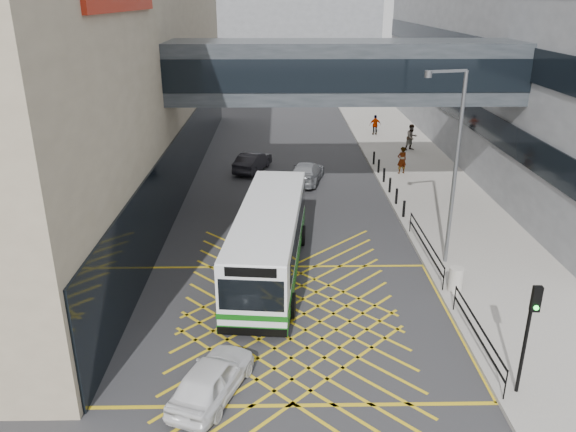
{
  "coord_description": "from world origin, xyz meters",
  "views": [
    {
      "loc": [
        -0.36,
        -17.67,
        11.13
      ],
      "look_at": [
        0.0,
        4.0,
        2.6
      ],
      "focal_mm": 35.0,
      "sensor_mm": 36.0,
      "label": 1
    }
  ],
  "objects_px": {
    "traffic_light": "(530,325)",
    "car_white": "(212,378)",
    "pedestrian_c": "(375,125)",
    "car_dark": "(253,162)",
    "pedestrian_a": "(402,160)",
    "pedestrian_b": "(411,137)",
    "bus": "(270,238)",
    "car_silver": "(306,172)",
    "litter_bin": "(456,279)",
    "street_lamp": "(453,158)"
  },
  "relations": [
    {
      "from": "pedestrian_b",
      "to": "pedestrian_c",
      "type": "relative_size",
      "value": 1.18
    },
    {
      "from": "street_lamp",
      "to": "pedestrian_a",
      "type": "relative_size",
      "value": 4.64
    },
    {
      "from": "traffic_light",
      "to": "litter_bin",
      "type": "height_order",
      "value": "traffic_light"
    },
    {
      "from": "traffic_light",
      "to": "street_lamp",
      "type": "xyz_separation_m",
      "value": [
        0.13,
        8.83,
        2.37
      ]
    },
    {
      "from": "bus",
      "to": "pedestrian_b",
      "type": "height_order",
      "value": "bus"
    },
    {
      "from": "bus",
      "to": "pedestrian_a",
      "type": "xyz_separation_m",
      "value": [
        8.49,
        13.78,
        -0.54
      ]
    },
    {
      "from": "car_silver",
      "to": "traffic_light",
      "type": "bearing_deg",
      "value": 117.19
    },
    {
      "from": "pedestrian_a",
      "to": "car_silver",
      "type": "bearing_deg",
      "value": -6.16
    },
    {
      "from": "car_white",
      "to": "pedestrian_c",
      "type": "height_order",
      "value": "pedestrian_c"
    },
    {
      "from": "pedestrian_c",
      "to": "bus",
      "type": "bearing_deg",
      "value": 69.57
    },
    {
      "from": "bus",
      "to": "car_white",
      "type": "xyz_separation_m",
      "value": [
        -1.6,
        -8.02,
        -0.97
      ]
    },
    {
      "from": "traffic_light",
      "to": "pedestrian_a",
      "type": "bearing_deg",
      "value": 90.15
    },
    {
      "from": "car_silver",
      "to": "pedestrian_b",
      "type": "bearing_deg",
      "value": -125.83
    },
    {
      "from": "litter_bin",
      "to": "pedestrian_c",
      "type": "relative_size",
      "value": 0.6
    },
    {
      "from": "traffic_light",
      "to": "pedestrian_b",
      "type": "xyz_separation_m",
      "value": [
        3.02,
        28.08,
        -1.38
      ]
    },
    {
      "from": "traffic_light",
      "to": "pedestrian_a",
      "type": "relative_size",
      "value": 2.03
    },
    {
      "from": "car_dark",
      "to": "street_lamp",
      "type": "bearing_deg",
      "value": 140.97
    },
    {
      "from": "car_dark",
      "to": "street_lamp",
      "type": "height_order",
      "value": "street_lamp"
    },
    {
      "from": "pedestrian_a",
      "to": "street_lamp",
      "type": "bearing_deg",
      "value": 68.56
    },
    {
      "from": "street_lamp",
      "to": "litter_bin",
      "type": "bearing_deg",
      "value": -108.34
    },
    {
      "from": "car_dark",
      "to": "street_lamp",
      "type": "xyz_separation_m",
      "value": [
        8.94,
        -14.5,
        4.24
      ]
    },
    {
      "from": "car_silver",
      "to": "litter_bin",
      "type": "bearing_deg",
      "value": 122.75
    },
    {
      "from": "car_dark",
      "to": "car_white",
      "type": "bearing_deg",
      "value": 108.71
    },
    {
      "from": "traffic_light",
      "to": "litter_bin",
      "type": "relative_size",
      "value": 3.65
    },
    {
      "from": "traffic_light",
      "to": "litter_bin",
      "type": "distance_m",
      "value": 6.5
    },
    {
      "from": "bus",
      "to": "car_silver",
      "type": "height_order",
      "value": "bus"
    },
    {
      "from": "car_silver",
      "to": "pedestrian_a",
      "type": "bearing_deg",
      "value": -155.77
    },
    {
      "from": "car_white",
      "to": "pedestrian_c",
      "type": "bearing_deg",
      "value": -86.54
    },
    {
      "from": "traffic_light",
      "to": "pedestrian_b",
      "type": "relative_size",
      "value": 1.85
    },
    {
      "from": "car_white",
      "to": "pedestrian_a",
      "type": "xyz_separation_m",
      "value": [
        10.1,
        21.8,
        0.43
      ]
    },
    {
      "from": "car_silver",
      "to": "pedestrian_b",
      "type": "height_order",
      "value": "pedestrian_b"
    },
    {
      "from": "car_silver",
      "to": "pedestrian_a",
      "type": "relative_size",
      "value": 2.47
    },
    {
      "from": "bus",
      "to": "car_white",
      "type": "bearing_deg",
      "value": -95.62
    },
    {
      "from": "bus",
      "to": "pedestrian_c",
      "type": "height_order",
      "value": "bus"
    },
    {
      "from": "pedestrian_a",
      "to": "car_white",
      "type": "bearing_deg",
      "value": 47.66
    },
    {
      "from": "bus",
      "to": "pedestrian_a",
      "type": "relative_size",
      "value": 6.05
    },
    {
      "from": "pedestrian_a",
      "to": "pedestrian_b",
      "type": "height_order",
      "value": "pedestrian_b"
    },
    {
      "from": "car_dark",
      "to": "litter_bin",
      "type": "height_order",
      "value": "car_dark"
    },
    {
      "from": "litter_bin",
      "to": "pedestrian_a",
      "type": "distance_m",
      "value": 15.87
    },
    {
      "from": "car_silver",
      "to": "litter_bin",
      "type": "relative_size",
      "value": 4.45
    },
    {
      "from": "traffic_light",
      "to": "car_white",
      "type": "bearing_deg",
      "value": -178.73
    },
    {
      "from": "street_lamp",
      "to": "pedestrian_a",
      "type": "distance_m",
      "value": 13.81
    },
    {
      "from": "car_white",
      "to": "street_lamp",
      "type": "distance_m",
      "value": 13.27
    },
    {
      "from": "car_white",
      "to": "car_dark",
      "type": "relative_size",
      "value": 0.94
    },
    {
      "from": "litter_bin",
      "to": "pedestrian_a",
      "type": "height_order",
      "value": "pedestrian_a"
    },
    {
      "from": "litter_bin",
      "to": "pedestrian_a",
      "type": "bearing_deg",
      "value": 86.07
    },
    {
      "from": "car_dark",
      "to": "car_silver",
      "type": "height_order",
      "value": "car_silver"
    },
    {
      "from": "car_silver",
      "to": "pedestrian_c",
      "type": "xyz_separation_m",
      "value": [
        6.4,
        12.39,
        0.3
      ]
    },
    {
      "from": "car_dark",
      "to": "pedestrian_c",
      "type": "height_order",
      "value": "pedestrian_c"
    },
    {
      "from": "car_white",
      "to": "traffic_light",
      "type": "relative_size",
      "value": 1.09
    }
  ]
}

